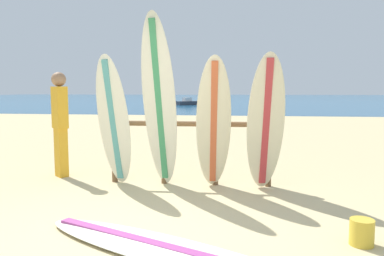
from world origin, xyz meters
TOP-DOWN VIEW (x-y plane):
  - ground_plane at (0.00, 0.00)m, footprint 120.00×120.00m
  - ocean_water at (0.00, 58.00)m, footprint 120.00×80.00m
  - surfboard_rack at (0.40, 2.38)m, footprint 2.52×0.09m
  - surfboard_leaning_far_left at (-0.72, 2.12)m, footprint 0.60×0.61m
  - surfboard_leaning_left at (-0.00, 2.06)m, footprint 0.57×0.73m
  - surfboard_leaning_center_left at (0.80, 2.04)m, footprint 0.58×0.73m
  - surfboard_leaning_center at (1.54, 2.07)m, footprint 0.60×0.61m
  - surfboard_lying_on_sand at (0.49, -0.16)m, footprint 2.84×1.71m
  - beachgoer_standing at (-1.83, 2.62)m, footprint 0.33×0.32m
  - small_boat_offshore at (-3.72, 31.95)m, footprint 2.09×1.94m
  - sand_bucket at (2.34, 0.24)m, footprint 0.23×0.23m

SIDE VIEW (x-z plane):
  - ground_plane at x=0.00m, z-range 0.00..0.00m
  - ocean_water at x=0.00m, z-range 0.00..0.01m
  - surfboard_lying_on_sand at x=0.49m, z-range -0.01..0.08m
  - sand_bucket at x=2.34m, z-range 0.00..0.25m
  - small_boat_offshore at x=-3.72m, z-range -0.10..0.61m
  - surfboard_rack at x=0.40m, z-range 0.12..1.22m
  - beachgoer_standing at x=-1.83m, z-range 0.09..1.85m
  - surfboard_leaning_center_left at x=0.80m, z-range 0.00..1.95m
  - surfboard_leaning_center at x=1.54m, z-range 0.00..1.99m
  - surfboard_leaning_far_left at x=-0.72m, z-range 0.00..2.00m
  - surfboard_leaning_left at x=0.00m, z-range 0.00..2.56m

